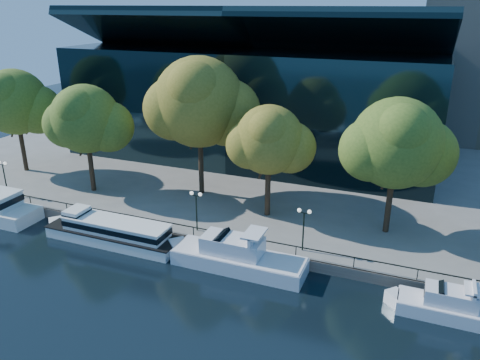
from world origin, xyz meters
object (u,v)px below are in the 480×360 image
at_px(tree_0, 16,104).
at_px(tree_3, 270,142).
at_px(cruiser_near, 233,255).
at_px(lamp_0, 3,170).
at_px(tree_2, 200,104).
at_px(tour_boat, 109,230).
at_px(lamp_1, 196,202).
at_px(cruiser_far, 450,306).
at_px(tree_4, 398,146).
at_px(lamp_2, 304,220).
at_px(tree_1, 86,121).

distance_m(tree_0, tree_3, 34.10).
bearing_deg(tree_0, tree_3, -2.24).
relative_size(cruiser_near, lamp_0, 3.23).
bearing_deg(tree_2, tour_boat, -108.17).
xyz_separation_m(cruiser_near, lamp_1, (-5.24, 3.43, 2.81)).
height_order(cruiser_far, tree_2, tree_2).
bearing_deg(lamp_0, tree_0, 120.79).
xyz_separation_m(tree_0, tree_3, (34.06, -1.33, -0.93)).
bearing_deg(tour_boat, cruiser_near, 0.34).
bearing_deg(lamp_0, cruiser_far, -4.78).
xyz_separation_m(tree_0, lamp_1, (28.74, -7.23, -5.91)).
relative_size(cruiser_far, lamp_0, 2.25).
relative_size(tree_2, tree_4, 1.20).
xyz_separation_m(tree_4, lamp_2, (-6.73, -6.56, -5.71)).
relative_size(tree_1, tree_2, 0.80).
bearing_deg(lamp_1, tour_boat, -155.51).
distance_m(tree_2, lamp_0, 23.75).
distance_m(tree_2, tree_3, 9.75).
bearing_deg(tree_2, tree_1, -161.67).
bearing_deg(tree_2, lamp_0, -157.05).
relative_size(tree_0, lamp_2, 3.27).
distance_m(cruiser_near, tree_1, 24.11).
bearing_deg(lamp_2, cruiser_near, -147.00).
bearing_deg(tree_3, tree_1, -176.87).
height_order(cruiser_far, lamp_1, lamp_1).
height_order(cruiser_near, tree_0, tree_0).
bearing_deg(cruiser_near, tour_boat, -179.66).
distance_m(tree_3, tree_4, 11.96).
bearing_deg(tree_2, tree_0, -176.44).
distance_m(tree_2, lamp_1, 12.08).
xyz_separation_m(cruiser_near, lamp_2, (5.28, 3.43, 2.81)).
distance_m(tree_4, lamp_0, 42.57).
relative_size(tree_2, lamp_1, 3.87).
distance_m(tour_boat, tree_3, 17.83).
xyz_separation_m(tree_1, lamp_1, (15.90, -4.74, -5.44)).
distance_m(lamp_0, lamp_2, 34.94).
relative_size(cruiser_near, cruiser_far, 1.44).
bearing_deg(lamp_0, tour_boat, -11.82).
distance_m(tree_0, lamp_1, 30.22).
relative_size(cruiser_near, tree_0, 0.99).
xyz_separation_m(tree_1, lamp_0, (-8.53, -4.74, -5.44)).
bearing_deg(tour_boat, tree_4, 21.98).
relative_size(tour_boat, cruiser_far, 1.66).
distance_m(cruiser_far, tree_4, 14.70).
relative_size(tour_boat, cruiser_near, 1.16).
bearing_deg(tree_1, tree_0, 169.01).
relative_size(cruiser_far, tree_4, 0.70).
height_order(cruiser_near, tree_2, tree_2).
bearing_deg(tree_3, tree_0, 177.76).
bearing_deg(tree_1, cruiser_near, -21.13).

